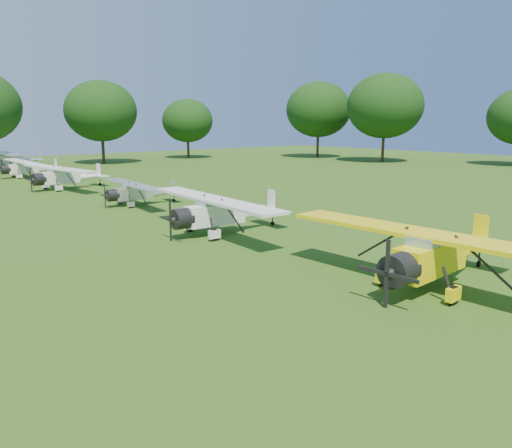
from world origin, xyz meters
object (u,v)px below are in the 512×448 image
(aircraft_7, at_px, (12,158))
(aircraft_5, at_px, (66,175))
(aircraft_2, at_px, (438,251))
(aircraft_3, at_px, (223,210))
(aircraft_6, at_px, (28,167))
(aircraft_4, at_px, (139,191))

(aircraft_7, bearing_deg, aircraft_5, -89.61)
(aircraft_2, bearing_deg, aircraft_7, 86.56)
(aircraft_2, bearing_deg, aircraft_3, 91.15)
(aircraft_2, xyz_separation_m, aircraft_6, (-1.25, 50.51, -0.20))
(aircraft_4, height_order, aircraft_7, aircraft_7)
(aircraft_3, bearing_deg, aircraft_6, 93.82)
(aircraft_4, xyz_separation_m, aircraft_5, (-1.18, 12.80, 0.24))
(aircraft_3, relative_size, aircraft_4, 1.24)
(aircraft_3, bearing_deg, aircraft_2, -82.33)
(aircraft_3, xyz_separation_m, aircraft_5, (-0.36, 24.89, -0.01))
(aircraft_3, height_order, aircraft_6, aircraft_3)
(aircraft_4, bearing_deg, aircraft_6, 96.62)
(aircraft_5, bearing_deg, aircraft_4, -92.72)
(aircraft_4, relative_size, aircraft_6, 0.90)
(aircraft_2, relative_size, aircraft_6, 1.17)
(aircraft_6, bearing_deg, aircraft_3, -89.89)
(aircraft_2, height_order, aircraft_4, aircraft_2)
(aircraft_5, bearing_deg, aircraft_2, -95.97)
(aircraft_5, relative_size, aircraft_7, 0.96)
(aircraft_4, distance_m, aircraft_5, 12.86)
(aircraft_3, relative_size, aircraft_7, 0.97)
(aircraft_2, xyz_separation_m, aircraft_3, (-0.96, 12.81, -0.08))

